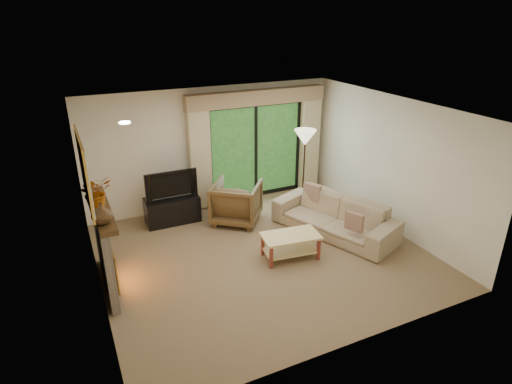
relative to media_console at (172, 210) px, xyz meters
name	(u,v)px	position (x,y,z in m)	size (l,w,h in m)	color
floor	(263,254)	(1.12, -1.95, -0.27)	(5.50, 5.50, 0.00)	#826A4C
ceiling	(264,110)	(1.12, -1.95, 2.33)	(5.50, 5.50, 0.00)	silver
wall_back	(213,147)	(1.12, 0.55, 1.03)	(5.00, 5.00, 0.00)	#F3E6CE
wall_front	(356,260)	(1.12, -4.45, 1.03)	(5.00, 5.00, 0.00)	#F3E6CE
wall_left	(90,219)	(-1.63, -1.95, 1.03)	(5.00, 5.00, 0.00)	#F3E6CE
wall_right	(392,164)	(3.87, -1.95, 1.03)	(5.00, 5.00, 0.00)	#F3E6CE
fireplace	(103,248)	(-1.51, -1.75, 0.41)	(0.24, 1.70, 1.37)	#766A5E
mirror	(85,171)	(-1.60, -1.75, 1.68)	(0.07, 1.45, 1.02)	gold
sliding_door	(256,151)	(2.12, 0.50, 0.83)	(2.26, 0.10, 2.16)	black
curtain_left	(200,156)	(0.77, 0.39, 0.93)	(0.45, 0.18, 2.35)	beige
curtain_right	(309,141)	(3.47, 0.39, 0.93)	(0.45, 0.18, 2.35)	beige
cornice	(257,97)	(2.12, 0.41, 2.05)	(3.20, 0.24, 0.32)	tan
media_console	(172,210)	(0.00, 0.00, 0.00)	(1.08, 0.49, 0.54)	black
tv	(170,184)	(0.00, 0.00, 0.57)	(1.04, 0.14, 0.60)	black
armchair	(236,202)	(1.20, -0.53, 0.16)	(0.91, 0.94, 0.86)	brown
sofa	(334,216)	(2.73, -1.81, 0.08)	(2.42, 0.95, 0.71)	tan
pillow_near	(354,222)	(2.64, -2.51, 0.31)	(0.09, 0.34, 0.34)	brown
pillow_far	(312,193)	(2.64, -1.11, 0.32)	(0.10, 0.39, 0.39)	brown
coffee_table	(290,246)	(1.51, -2.24, -0.05)	(0.99, 0.55, 0.45)	#EECE83
floor_lamp	(304,169)	(2.83, -0.45, 0.60)	(0.47, 0.47, 1.74)	beige
vase	(102,213)	(-1.49, -2.31, 1.25)	(0.28, 0.28, 0.30)	#472F19
branches	(96,192)	(-1.49, -1.76, 1.35)	(0.44, 0.38, 0.49)	#A5510C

